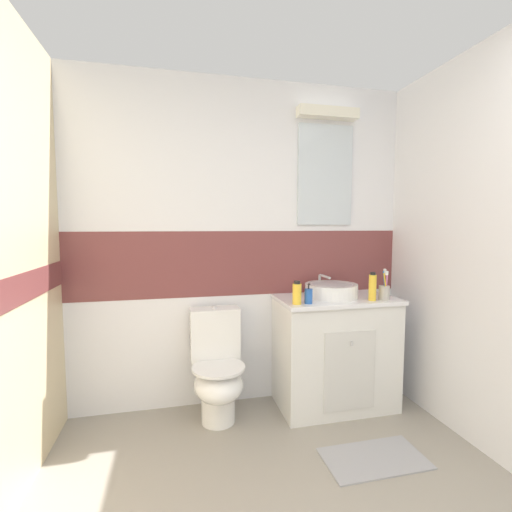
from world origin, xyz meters
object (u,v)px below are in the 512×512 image
sink_basin (331,290)px  shampoo_bottle_tall (372,287)px  mouthwash_bottle (297,293)px  toilet (217,369)px  toothbrush_cup (384,291)px  soap_dispenser (308,296)px

sink_basin → shampoo_bottle_tall: 0.31m
mouthwash_bottle → shampoo_bottle_tall: (0.57, -0.01, 0.02)m
toilet → toothbrush_cup: bearing=-7.9°
soap_dispenser → sink_basin: bearing=35.5°
toothbrush_cup → mouthwash_bottle: size_ratio=1.39×
toilet → shampoo_bottle_tall: shampoo_bottle_tall is taller
soap_dispenser → toothbrush_cup: bearing=-0.5°
sink_basin → soap_dispenser: sink_basin is taller
toilet → toothbrush_cup: 1.34m
toilet → mouthwash_bottle: bearing=-17.0°
sink_basin → shampoo_bottle_tall: size_ratio=2.13×
toilet → soap_dispenser: size_ratio=5.55×
sink_basin → toilet: size_ratio=0.55×
toilet → shampoo_bottle_tall: size_ratio=3.86×
sink_basin → shampoo_bottle_tall: shampoo_bottle_tall is taller
toothbrush_cup → mouthwash_bottle: toothbrush_cup is taller
sink_basin → mouthwash_bottle: bearing=-151.7°
sink_basin → toothbrush_cup: size_ratio=1.94×
toothbrush_cup → soap_dispenser: toothbrush_cup is taller
toilet → shampoo_bottle_tall: (1.11, -0.17, 0.58)m
sink_basin → mouthwash_bottle: size_ratio=2.71×
mouthwash_bottle → shampoo_bottle_tall: 0.58m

